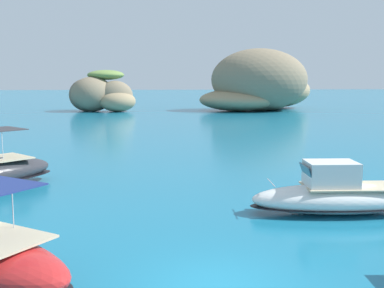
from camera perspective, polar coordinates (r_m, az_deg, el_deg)
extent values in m
plane|color=#197093|center=(13.55, 2.96, -16.37)|extent=(400.00, 400.00, 0.00)
ellipsoid|color=#84755B|center=(80.94, 7.94, 7.55)|extent=(17.71, 14.50, 10.24)
ellipsoid|color=#9E8966|center=(80.10, 5.50, 5.22)|extent=(13.95, 12.03, 3.63)
ellipsoid|color=#756651|center=(84.57, 9.63, 6.99)|extent=(8.82, 8.38, 8.64)
ellipsoid|color=#84755B|center=(82.45, 9.28, 6.75)|extent=(12.44, 11.79, 7.99)
ellipsoid|color=#9E8966|center=(89.76, 9.51, 6.30)|extent=(18.32, 18.43, 6.32)
ellipsoid|color=#9E8966|center=(78.73, -8.80, 5.02)|extent=(7.16, 6.64, 3.35)
ellipsoid|color=#84755B|center=(80.13, -11.69, 5.81)|extent=(8.59, 8.23, 5.63)
ellipsoid|color=#756651|center=(81.11, -12.43, 5.70)|extent=(5.98, 4.52, 5.31)
ellipsoid|color=#84755B|center=(79.25, -9.08, 5.62)|extent=(6.07, 4.54, 4.97)
ellipsoid|color=olive|center=(81.23, -10.18, 8.06)|extent=(6.02, 5.47, 1.64)
cylinder|color=silver|center=(14.29, -20.48, -6.70)|extent=(0.03, 0.03, 1.41)
cylinder|color=silver|center=(25.34, -21.53, -0.27)|extent=(0.03, 0.03, 1.48)
ellipsoid|color=white|center=(20.79, 16.97, -6.23)|extent=(7.29, 2.49, 1.22)
ellipsoid|color=black|center=(20.86, 16.94, -6.96)|extent=(7.43, 2.54, 0.15)
cube|color=#C6B793|center=(20.86, 18.43, -4.78)|extent=(4.04, 2.02, 0.06)
cube|color=silver|center=(20.45, 16.14, -3.40)|extent=(2.08, 1.60, 1.01)
cube|color=#2D4756|center=(20.13, 13.37, -3.19)|extent=(0.30, 1.41, 0.54)
cylinder|color=silver|center=(19.89, 9.38, -4.55)|extent=(0.11, 1.51, 0.04)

